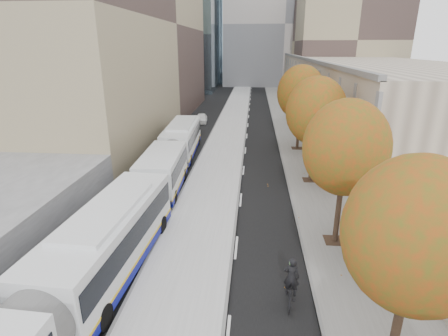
# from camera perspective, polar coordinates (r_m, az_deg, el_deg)

# --- Properties ---
(bus_platform) EXTENTS (4.25, 150.00, 0.15)m
(bus_platform) POSITION_cam_1_polar(r_m,az_deg,el_deg) (40.20, 0.52, 5.07)
(bus_platform) COLOR #B1B1B1
(bus_platform) RESTS_ON ground
(sidewalk) EXTENTS (4.75, 150.00, 0.08)m
(sidewalk) POSITION_cam_1_polar(r_m,az_deg,el_deg) (40.42, 11.94, 4.68)
(sidewalk) COLOR gray
(sidewalk) RESTS_ON ground
(building_tan) EXTENTS (18.00, 92.00, 8.00)m
(building_tan) POSITION_cam_1_polar(r_m,az_deg,el_deg) (70.07, 18.94, 13.42)
(building_tan) COLOR gray
(building_tan) RESTS_ON ground
(building_midrise) EXTENTS (24.00, 46.00, 25.00)m
(building_midrise) POSITION_cam_1_polar(r_m,az_deg,el_deg) (49.83, -22.33, 20.90)
(building_midrise) COLOR gray
(building_midrise) RESTS_ON ground
(building_far_block) EXTENTS (30.00, 18.00, 30.00)m
(building_far_block) POSITION_cam_1_polar(r_m,az_deg,el_deg) (100.23, 9.51, 21.94)
(building_far_block) COLOR #A09893
(building_far_block) RESTS_ON ground
(bus_shelter) EXTENTS (1.90, 4.40, 2.53)m
(bus_shelter) POSITION_cam_1_polar(r_m,az_deg,el_deg) (18.00, 26.20, -8.43)
(bus_shelter) COLOR #383A3F
(bus_shelter) RESTS_ON sidewalk
(tree_b) EXTENTS (4.00, 4.00, 6.97)m
(tree_b) POSITION_cam_1_polar(r_m,az_deg,el_deg) (11.11, 28.80, -9.63)
(tree_b) COLOR black
(tree_b) RESTS_ON sidewalk
(tree_c) EXTENTS (4.20, 4.20, 7.28)m
(tree_c) POSITION_cam_1_polar(r_m,az_deg,el_deg) (18.08, 19.25, 3.11)
(tree_c) COLOR black
(tree_c) RESTS_ON sidewalk
(tree_d) EXTENTS (4.40, 4.40, 7.60)m
(tree_d) POSITION_cam_1_polar(r_m,az_deg,el_deg) (26.63, 14.78, 8.97)
(tree_d) COLOR black
(tree_d) RESTS_ON sidewalk
(tree_e) EXTENTS (4.60, 4.60, 7.92)m
(tree_e) POSITION_cam_1_polar(r_m,az_deg,el_deg) (35.41, 12.46, 11.93)
(tree_e) COLOR black
(tree_e) RESTS_ON sidewalk
(bus_near) EXTENTS (3.57, 18.37, 3.04)m
(bus_near) POSITION_cam_1_polar(r_m,az_deg,el_deg) (14.11, -25.39, -18.89)
(bus_near) COLOR silver
(bus_near) RESTS_ON ground
(bus_far) EXTENTS (3.35, 17.50, 2.90)m
(bus_far) POSITION_cam_1_polar(r_m,az_deg,el_deg) (30.13, -7.97, 2.97)
(bus_far) COLOR silver
(bus_far) RESTS_ON ground
(cyclist) EXTENTS (0.70, 1.74, 2.17)m
(cyclist) POSITION_cam_1_polar(r_m,az_deg,el_deg) (15.04, 10.83, -18.61)
(cyclist) COLOR black
(cyclist) RESTS_ON ground
(distant_car) EXTENTS (1.78, 3.80, 1.26)m
(distant_car) POSITION_cam_1_polar(r_m,az_deg,el_deg) (48.22, -3.71, 8.11)
(distant_car) COLOR white
(distant_car) RESTS_ON ground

